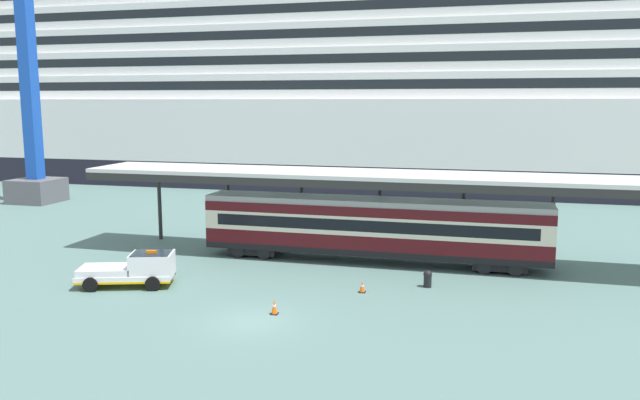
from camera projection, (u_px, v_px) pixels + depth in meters
ground_plane at (251, 322)px, 29.39m from camera, size 400.00×400.00×0.00m
cruise_ship at (362, 77)px, 79.88m from camera, size 175.83×25.45×39.05m
platform_canopy at (375, 177)px, 39.92m from camera, size 38.52×5.19×5.72m
train_carriage at (373, 227)px, 39.97m from camera, size 21.80×2.81×4.11m
service_truck at (135, 269)px, 34.98m from camera, size 5.57×3.53×2.02m
traffic_cone_near at (362, 287)px, 33.88m from camera, size 0.36×0.36×0.63m
traffic_cone_mid at (274, 307)px, 30.39m from camera, size 0.36×0.36×0.74m
dockside_crane at (28, 22)px, 61.49m from camera, size 12.55×4.40×55.90m
quay_bollard at (428, 278)px, 34.81m from camera, size 0.48×0.48×0.96m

